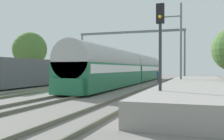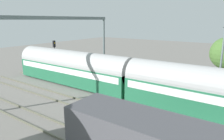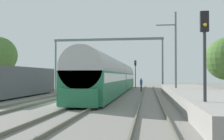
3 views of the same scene
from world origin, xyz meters
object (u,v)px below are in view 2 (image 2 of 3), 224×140
(person_crossing, at_px, (128,77))
(catenary_gantry, at_px, (56,35))
(passenger_train, at_px, (131,78))
(railway_signal_far, at_px, (55,53))

(person_crossing, bearing_deg, catenary_gantry, 54.93)
(passenger_train, bearing_deg, catenary_gantry, 104.61)
(passenger_train, distance_m, person_crossing, 4.06)
(passenger_train, relative_size, catenary_gantry, 1.91)
(railway_signal_far, bearing_deg, person_crossing, -83.40)
(railway_signal_far, distance_m, catenary_gantry, 7.30)
(passenger_train, height_order, person_crossing, passenger_train)
(railway_signal_far, relative_size, catenary_gantry, 0.27)
(passenger_train, xyz_separation_m, person_crossing, (3.22, 2.28, -0.94))
(passenger_train, bearing_deg, person_crossing, 35.39)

